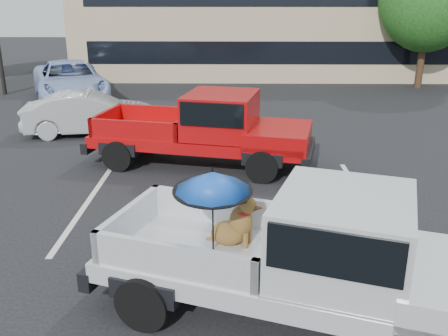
{
  "coord_description": "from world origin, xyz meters",
  "views": [
    {
      "loc": [
        0.08,
        -7.9,
        4.24
      ],
      "look_at": [
        -0.04,
        0.49,
        1.3
      ],
      "focal_mm": 40.0,
      "sensor_mm": 36.0,
      "label": 1
    }
  ],
  "objects": [
    {
      "name": "stripe_right",
      "position": [
        3.0,
        2.0,
        0.0
      ],
      "size": [
        0.12,
        5.0,
        0.01
      ],
      "primitive_type": "cube",
      "color": "silver",
      "rests_on": "ground"
    },
    {
      "name": "blue_suv",
      "position": [
        -6.66,
        12.8,
        0.81
      ],
      "size": [
        4.73,
        6.38,
        1.61
      ],
      "primitive_type": "imported",
      "rotation": [
        0.0,
        0.0,
        0.4
      ],
      "color": "#93A9DB",
      "rests_on": "ground"
    },
    {
      "name": "ground",
      "position": [
        0.0,
        0.0,
        0.0
      ],
      "size": [
        90.0,
        90.0,
        0.0
      ],
      "primitive_type": "plane",
      "color": "black",
      "rests_on": "ground"
    },
    {
      "name": "red_pickup",
      "position": [
        -0.34,
        4.42,
        1.04
      ],
      "size": [
        6.07,
        3.17,
        1.9
      ],
      "rotation": [
        0.0,
        0.0,
        -0.21
      ],
      "color": "black",
      "rests_on": "ground"
    },
    {
      "name": "motel_building",
      "position": [
        2.0,
        20.99,
        3.21
      ],
      "size": [
        20.4,
        8.4,
        6.3
      ],
      "color": "tan",
      "rests_on": "ground"
    },
    {
      "name": "silver_pickup",
      "position": [
        1.29,
        -2.1,
        1.05
      ],
      "size": [
        6.02,
        3.68,
        2.06
      ],
      "rotation": [
        0.0,
        0.0,
        -0.33
      ],
      "color": "black",
      "rests_on": "ground"
    },
    {
      "name": "silver_sedan",
      "position": [
        -4.38,
        7.47,
        0.67
      ],
      "size": [
        4.24,
        2.08,
        1.34
      ],
      "primitive_type": "imported",
      "rotation": [
        0.0,
        0.0,
        1.74
      ],
      "color": "#B6B9BE",
      "rests_on": "ground"
    },
    {
      "name": "stripe_left",
      "position": [
        -3.0,
        2.0,
        0.0
      ],
      "size": [
        0.12,
        5.0,
        0.01
      ],
      "primitive_type": "cube",
      "color": "silver",
      "rests_on": "ground"
    }
  ]
}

